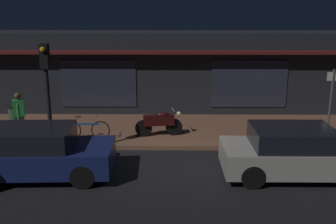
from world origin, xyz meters
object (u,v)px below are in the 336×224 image
Objects in this scene: sign_post at (331,99)px; parked_car_far at (36,153)px; motorcycle at (160,122)px; person_photographer at (19,115)px; parked_car_across at (295,152)px; trash_bin at (15,117)px; traffic_light_pole at (47,83)px; bicycle_parked at (86,129)px.

parked_car_far is at bearing -160.86° from sign_post.
motorcycle is 4.85m from person_photographer.
sign_post is at bearing 55.31° from parked_car_across.
sign_post is at bearing -3.25° from trash_bin.
parked_car_far is (-0.13, -0.96, -1.77)m from traffic_light_pole.
parked_car_across is (7.17, 0.09, 0.00)m from parked_car_far.
bicycle_parked is 8.66m from sign_post.
trash_bin is at bearing 157.83° from parked_car_across.
traffic_light_pole is at bearing -166.06° from sign_post.
sign_post is at bearing 0.72° from motorcycle.
bicycle_parked is 0.69× the size of sign_post.
traffic_light_pole is at bearing 173.01° from parked_car_across.
traffic_light_pole is at bearing 82.28° from parked_car_far.
bicycle_parked is 1.79× the size of trash_bin.
traffic_light_pole reaches higher than parked_car_far.
parked_car_across reaches higher than bicycle_parked.
bicycle_parked is (-2.56, -0.42, -0.14)m from motorcycle.
person_photographer is at bearing 163.34° from parked_car_across.
trash_bin is (-0.69, 1.22, -0.41)m from person_photographer.
bicycle_parked is 0.40× the size of parked_car_across.
motorcycle is 0.41× the size of parked_car_across.
motorcycle is 2.59m from bicycle_parked.
trash_bin is 0.22× the size of parked_car_far.
traffic_light_pole is 0.86× the size of parked_car_far.
sign_post is 2.58× the size of trash_bin.
parked_car_far is at bearing -136.33° from motorcycle.
sign_post is 11.58m from trash_bin.
traffic_light_pole is 0.88× the size of parked_car_across.
sign_post reaches higher than person_photographer.
parked_car_across is (-2.18, -3.15, -0.81)m from sign_post.
traffic_light_pole is (1.61, -1.73, 1.45)m from person_photographer.
person_photographer is (-4.81, -0.49, 0.38)m from motorcycle.
sign_post is 0.59× the size of parked_car_across.
trash_bin is 0.23× the size of parked_car_across.
parked_car_across is (8.66, -2.59, -0.32)m from person_photographer.
person_photographer is 0.41× the size of parked_car_across.
sign_post is 0.58× the size of parked_car_far.
motorcycle is 4.29m from traffic_light_pole.
person_photographer reaches higher than bicycle_parked.
parked_car_across reaches higher than motorcycle.
person_photographer is 1.46m from trash_bin.
person_photographer reaches higher than parked_car_far.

